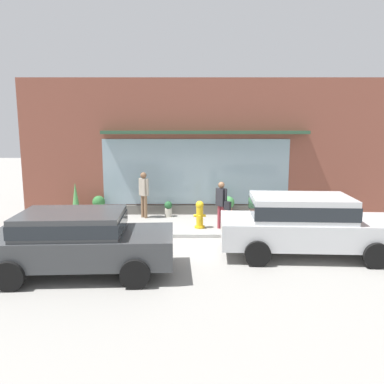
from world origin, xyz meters
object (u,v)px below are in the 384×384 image
at_px(pedestrian_passerby, 145,191).
at_px(parked_car_silver, 306,222).
at_px(potted_plant_doorstep, 229,205).
at_px(parked_car_dark_gray, 79,238).
at_px(potted_plant_window_left, 100,205).
at_px(potted_plant_corner_tall, 332,210).
at_px(potted_plant_trailing_edge, 77,200).
at_px(potted_plant_window_center, 275,210).
at_px(pedestrian_with_handbag, 222,202).
at_px(potted_plant_near_hydrant, 169,208).
at_px(fire_hydrant, 200,214).

distance_m(pedestrian_passerby, parked_car_silver, 6.38).
distance_m(parked_car_silver, potted_plant_doorstep, 4.70).
height_order(parked_car_dark_gray, potted_plant_window_left, parked_car_dark_gray).
bearing_deg(potted_plant_doorstep, parked_car_dark_gray, -124.84).
xyz_separation_m(parked_car_silver, potted_plant_corner_tall, (2.26, 4.32, -0.60)).
height_order(potted_plant_trailing_edge, potted_plant_window_center, potted_plant_trailing_edge).
height_order(pedestrian_with_handbag, potted_plant_trailing_edge, pedestrian_with_handbag).
bearing_deg(pedestrian_with_handbag, potted_plant_window_left, -155.81).
distance_m(pedestrian_passerby, potted_plant_window_left, 1.84).
bearing_deg(potted_plant_window_left, parked_car_dark_gray, -81.03).
bearing_deg(potted_plant_corner_tall, potted_plant_near_hydrant, 178.78).
bearing_deg(potted_plant_doorstep, potted_plant_corner_tall, -1.14).
bearing_deg(potted_plant_near_hydrant, potted_plant_corner_tall, -1.22).
xyz_separation_m(parked_car_silver, potted_plant_doorstep, (-1.60, 4.40, -0.44)).
bearing_deg(potted_plant_corner_tall, parked_car_dark_gray, -144.34).
xyz_separation_m(potted_plant_near_hydrant, potted_plant_doorstep, (2.25, -0.05, 0.16)).
height_order(potted_plant_doorstep, potted_plant_corner_tall, potted_plant_doorstep).
bearing_deg(potted_plant_corner_tall, parked_car_silver, -117.66).
height_order(parked_car_silver, potted_plant_doorstep, parked_car_silver).
xyz_separation_m(potted_plant_window_left, potted_plant_doorstep, (4.87, -0.08, 0.04)).
bearing_deg(fire_hydrant, pedestrian_with_handbag, -10.86).
bearing_deg(parked_car_silver, potted_plant_near_hydrant, 133.93).
distance_m(parked_car_silver, potted_plant_near_hydrant, 5.91).
height_order(pedestrian_passerby, potted_plant_window_center, pedestrian_passerby).
xyz_separation_m(parked_car_silver, potted_plant_near_hydrant, (-3.85, 4.45, -0.59)).
height_order(parked_car_dark_gray, potted_plant_near_hydrant, parked_car_dark_gray).
bearing_deg(potted_plant_corner_tall, potted_plant_doorstep, 178.86).
height_order(pedestrian_passerby, parked_car_dark_gray, pedestrian_passerby).
bearing_deg(fire_hydrant, potted_plant_near_hydrant, 124.76).
bearing_deg(parked_car_dark_gray, potted_plant_doorstep, 52.38).
bearing_deg(pedestrian_with_handbag, parked_car_silver, -7.07).
xyz_separation_m(potted_plant_window_left, potted_plant_near_hydrant, (2.62, -0.02, -0.12)).
xyz_separation_m(fire_hydrant, pedestrian_passerby, (-2.04, 1.48, 0.54)).
distance_m(parked_car_silver, potted_plant_window_left, 7.88).
relative_size(pedestrian_passerby, parked_car_dark_gray, 0.40).
xyz_separation_m(potted_plant_window_left, potted_plant_corner_tall, (8.73, -0.15, -0.13)).
bearing_deg(potted_plant_doorstep, fire_hydrant, -124.42).
relative_size(parked_car_silver, potted_plant_corner_tall, 7.91).
relative_size(potted_plant_near_hydrant, potted_plant_corner_tall, 0.99).
bearing_deg(potted_plant_trailing_edge, potted_plant_window_center, -2.30).
distance_m(fire_hydrant, potted_plant_near_hydrant, 2.03).
relative_size(parked_car_silver, potted_plant_trailing_edge, 3.55).
height_order(potted_plant_near_hydrant, potted_plant_doorstep, potted_plant_doorstep).
bearing_deg(pedestrian_passerby, potted_plant_trailing_edge, 40.92).
height_order(pedestrian_with_handbag, parked_car_dark_gray, pedestrian_with_handbag).
xyz_separation_m(pedestrian_passerby, potted_plant_window_left, (-1.73, 0.20, -0.58)).
height_order(pedestrian_with_handbag, potted_plant_doorstep, pedestrian_with_handbag).
relative_size(fire_hydrant, parked_car_silver, 0.20).
bearing_deg(pedestrian_passerby, parked_car_dark_gray, 125.59).
xyz_separation_m(pedestrian_passerby, parked_car_dark_gray, (-0.82, -5.56, -0.17)).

